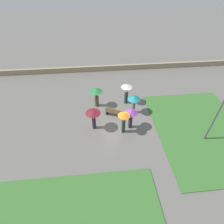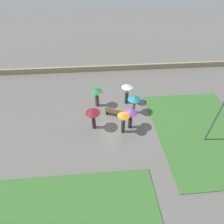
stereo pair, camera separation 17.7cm
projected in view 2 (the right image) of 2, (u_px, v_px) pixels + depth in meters
ground_plane at (119, 120)px, 15.08m from camera, size 90.00×90.00×0.00m
lawn_patch_near at (202, 130)px, 14.12m from camera, size 7.36×9.70×0.06m
parapet_wall at (111, 68)px, 21.73m from camera, size 45.00×0.35×0.64m
park_bench at (115, 112)px, 15.16m from camera, size 1.68×1.05×0.90m
lamp_post at (220, 110)px, 11.43m from camera, size 0.32×0.32×4.71m
crowd_person_teal at (134, 101)px, 14.95m from camera, size 1.10×1.10×1.76m
crowd_person_white at (127, 90)px, 15.98m from camera, size 1.02×1.02×2.00m
crowd_person_green at (97, 94)px, 15.72m from camera, size 1.11×1.11×1.85m
crowd_person_purple at (131, 115)px, 13.56m from camera, size 0.99×0.99×1.81m
crowd_person_maroon at (93, 114)px, 13.46m from camera, size 1.17×1.17×1.84m
crowd_person_orange at (123, 119)px, 13.15m from camera, size 0.92×0.92×1.92m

